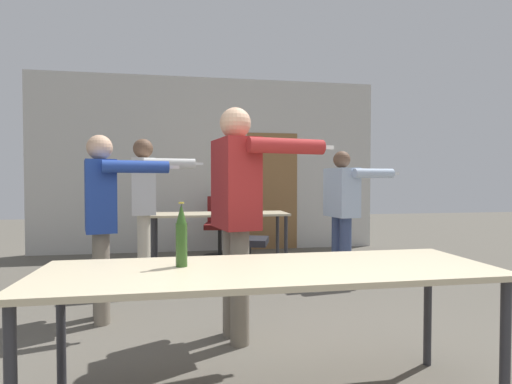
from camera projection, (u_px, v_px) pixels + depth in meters
name	position (u px, v px, depth m)	size (l,w,h in m)	color
back_wall	(211.00, 165.00, 6.92)	(5.91, 0.12, 2.98)	beige
conference_table_near	(270.00, 279.00, 2.10)	(2.37, 0.77, 0.76)	#C6B793
conference_table_far	(220.00, 219.00, 5.61)	(1.91, 0.64, 0.76)	#C6B793
person_left_plaid	(145.00, 197.00, 4.64)	(0.84, 0.68, 1.70)	beige
person_far_watching	(102.00, 210.00, 3.43)	(0.84, 0.61, 1.60)	slate
person_near_casual	(237.00, 201.00, 3.02)	(0.89, 0.67, 1.76)	slate
person_right_polo	(343.00, 203.00, 4.95)	(0.81, 0.69, 1.58)	#3D4C75
office_chair_near_pushed	(220.00, 228.00, 6.37)	(0.53, 0.58, 0.96)	black
office_chair_far_right	(243.00, 243.00, 4.98)	(0.63, 0.58, 0.92)	black
beer_bottle	(181.00, 236.00, 2.11)	(0.06, 0.06, 0.34)	#2D511E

